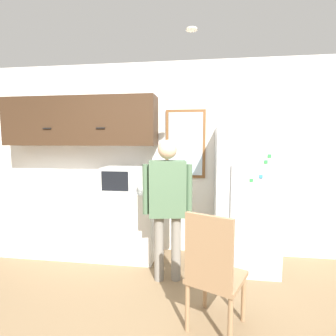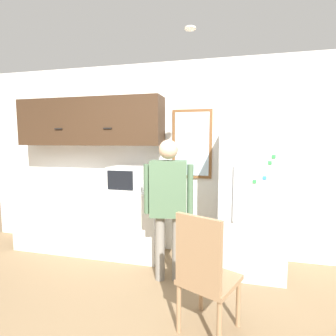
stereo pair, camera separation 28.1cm
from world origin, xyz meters
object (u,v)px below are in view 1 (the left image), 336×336
(person, at_px, (167,197))
(chair, at_px, (213,269))
(microwave, at_px, (123,179))
(refrigerator, at_px, (245,198))

(person, relative_size, chair, 1.56)
(microwave, xyz_separation_m, person, (0.68, -0.50, -0.11))
(microwave, distance_m, person, 0.85)
(person, height_order, refrigerator, refrigerator)
(refrigerator, bearing_deg, person, -153.02)
(person, distance_m, refrigerator, 1.04)
(microwave, relative_size, person, 0.31)
(microwave, distance_m, refrigerator, 1.62)
(person, height_order, chair, person)
(microwave, bearing_deg, chair, -47.47)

